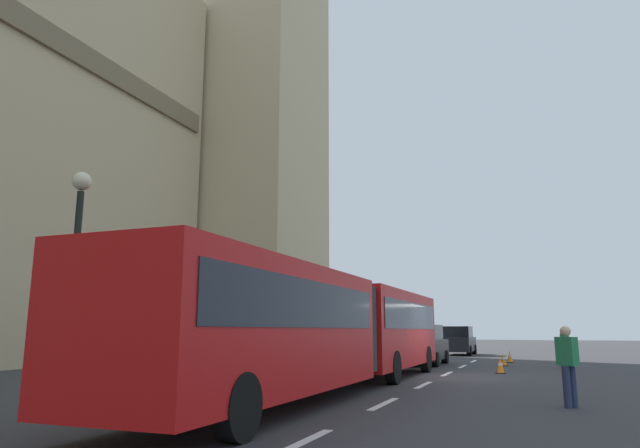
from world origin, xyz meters
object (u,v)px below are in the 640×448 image
articulated_bus (334,325)px  sedan_lead (423,345)px  pedestrian_by_kerb (565,346)px  traffic_cone_east (510,357)px  traffic_cone_middle (503,360)px  sedan_trailing (459,341)px  street_lamp (75,265)px  pedestrian_near_cones (568,363)px  traffic_cone_west (500,366)px

articulated_bus → sedan_lead: articulated_bus is taller
pedestrian_by_kerb → sedan_lead: bearing=90.7°
traffic_cone_east → traffic_cone_middle: bearing=177.3°
articulated_bus → sedan_trailing: (23.60, -0.30, -0.83)m
traffic_cone_middle → pedestrian_by_kerb: 2.74m
sedan_lead → street_lamp: 17.80m
traffic_cone_east → sedan_lead: bearing=133.4°
street_lamp → pedestrian_near_cones: (3.46, -10.33, -2.14)m
sedan_trailing → traffic_cone_west: 16.12m
street_lamp → sedan_lead: bearing=-15.1°
articulated_bus → traffic_cone_west: 8.90m
pedestrian_near_cones → traffic_cone_east: bearing=6.6°
sedan_trailing → pedestrian_near_cones: bearing=-167.6°
sedan_lead → street_lamp: (-17.06, 4.62, 2.14)m
street_lamp → pedestrian_by_kerb: street_lamp is taller
articulated_bus → street_lamp: size_ratio=3.40×
sedan_trailing → pedestrian_by_kerb: 12.92m
traffic_cone_middle → pedestrian_near_cones: 14.30m
street_lamp → pedestrian_by_kerb: size_ratio=3.12×
pedestrian_near_cones → pedestrian_by_kerb: bearing=-2.1°
articulated_bus → pedestrian_near_cones: articulated_bus is taller
traffic_cone_east → pedestrian_by_kerb: size_ratio=0.34×
street_lamp → sedan_trailing: bearing=-9.6°
pedestrian_near_cones → pedestrian_by_kerb: 13.68m
sedan_lead → traffic_cone_east: (3.52, -3.72, -0.63)m
street_lamp → articulated_bus: bearing=-42.2°
sedan_lead → sedan_trailing: 11.52m
articulated_bus → street_lamp: 6.84m
street_lamp → traffic_cone_east: bearing=-22.1°
traffic_cone_middle → street_lamp: 19.61m
articulated_bus → pedestrian_by_kerb: 13.73m
articulated_bus → traffic_cone_west: (7.89, -3.84, -1.46)m
sedan_lead → traffic_cone_middle: bearing=-81.5°
articulated_bus → sedan_lead: bearing=-0.5°
sedan_trailing → street_lamp: (-28.58, 4.81, 2.14)m
articulated_bus → sedan_lead: 12.12m
articulated_bus → sedan_trailing: 23.62m
articulated_bus → sedan_trailing: articulated_bus is taller
sedan_trailing → articulated_bus: bearing=179.3°
traffic_cone_middle → pedestrian_near_cones: (-14.13, -2.13, 0.63)m
traffic_cone_west → sedan_lead: bearing=41.7°
sedan_trailing → traffic_cone_west: (-15.71, -3.54, -0.63)m
traffic_cone_middle → traffic_cone_east: 2.99m
sedan_trailing → traffic_cone_east: size_ratio=7.59×
sedan_lead → sedan_trailing: bearing=-1.0°
pedestrian_by_kerb → traffic_cone_east: bearing=35.9°
sedan_trailing → street_lamp: 29.06m
traffic_cone_middle → sedan_lead: bearing=98.5°
traffic_cone_east → pedestrian_near_cones: bearing=-173.4°
articulated_bus → pedestrian_near_cones: 6.07m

